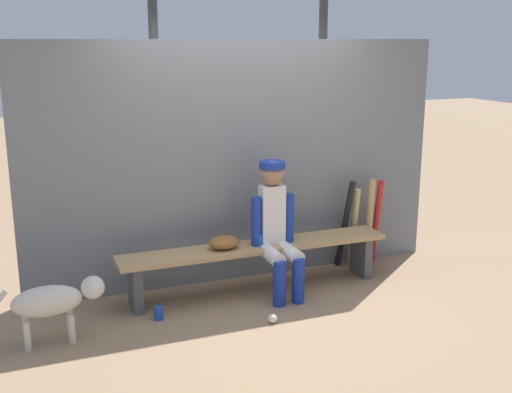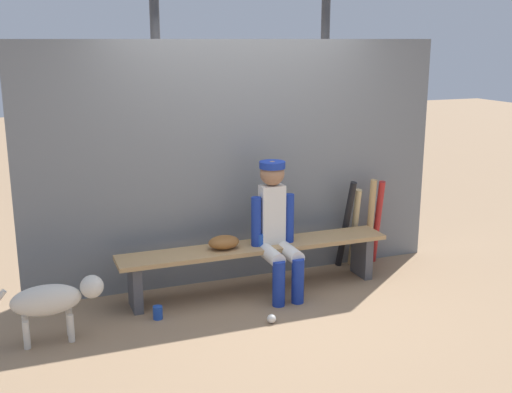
{
  "view_description": "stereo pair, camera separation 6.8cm",
  "coord_description": "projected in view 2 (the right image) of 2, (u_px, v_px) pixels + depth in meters",
  "views": [
    {
      "loc": [
        -2.0,
        -5.04,
        2.25
      ],
      "look_at": [
        0.0,
        0.0,
        0.89
      ],
      "focal_mm": 44.33,
      "sensor_mm": 36.0,
      "label": 1
    },
    {
      "loc": [
        -1.94,
        -5.06,
        2.25
      ],
      "look_at": [
        0.0,
        0.0,
        0.89
      ],
      "focal_mm": 44.33,
      "sensor_mm": 36.0,
      "label": 2
    }
  ],
  "objects": [
    {
      "name": "ground_plane",
      "position": [
        256.0,
        291.0,
        5.81
      ],
      "size": [
        30.0,
        30.0,
        0.0
      ],
      "primitive_type": "plane",
      "color": "#937556"
    },
    {
      "name": "bat_aluminum_red",
      "position": [
        377.0,
        222.0,
        6.41
      ],
      "size": [
        0.1,
        0.23,
        0.89
      ],
      "primitive_type": "cylinder",
      "rotation": [
        0.18,
        0.0,
        -0.17
      ],
      "color": "#B22323",
      "rests_on": "ground_plane"
    },
    {
      "name": "bat_wood_natural",
      "position": [
        355.0,
        227.0,
        6.34
      ],
      "size": [
        0.09,
        0.2,
        0.82
      ],
      "primitive_type": "cylinder",
      "rotation": [
        0.17,
        0.0,
        -0.12
      ],
      "color": "tan",
      "rests_on": "ground_plane"
    },
    {
      "name": "baseball",
      "position": [
        272.0,
        319.0,
        5.14
      ],
      "size": [
        0.07,
        0.07,
        0.07
      ],
      "primitive_type": "sphere",
      "color": "white",
      "rests_on": "ground_plane"
    },
    {
      "name": "player_seated",
      "position": [
        276.0,
        224.0,
        5.61
      ],
      "size": [
        0.41,
        0.55,
        1.2
      ],
      "color": "silver",
      "rests_on": "ground_plane"
    },
    {
      "name": "chainlink_fence",
      "position": [
        241.0,
        163.0,
        5.88
      ],
      "size": [
        4.03,
        0.03,
        2.25
      ],
      "primitive_type": "cube",
      "color": "slate",
      "rests_on": "ground_plane"
    },
    {
      "name": "cup_on_ground",
      "position": [
        158.0,
        313.0,
        5.21
      ],
      "size": [
        0.08,
        0.08,
        0.11
      ],
      "primitive_type": "cylinder",
      "color": "#1E47AD",
      "rests_on": "ground_plane"
    },
    {
      "name": "bat_aluminum_black",
      "position": [
        346.0,
        225.0,
        6.27
      ],
      "size": [
        0.11,
        0.26,
        0.91
      ],
      "primitive_type": "cylinder",
      "rotation": [
        0.21,
        0.0,
        0.19
      ],
      "color": "black",
      "rests_on": "ground_plane"
    },
    {
      "name": "bat_wood_tan",
      "position": [
        370.0,
        223.0,
        6.34
      ],
      "size": [
        0.08,
        0.15,
        0.91
      ],
      "primitive_type": "cylinder",
      "rotation": [
        0.09,
        0.0,
        -0.13
      ],
      "color": "tan",
      "rests_on": "ground_plane"
    },
    {
      "name": "cup_on_bench",
      "position": [
        260.0,
        240.0,
        5.67
      ],
      "size": [
        0.08,
        0.08,
        0.11
      ],
      "primitive_type": "cylinder",
      "color": "#1E47AD",
      "rests_on": "dugout_bench"
    },
    {
      "name": "baseball_glove",
      "position": [
        224.0,
        242.0,
        5.58
      ],
      "size": [
        0.28,
        0.2,
        0.12
      ],
      "primitive_type": "ellipsoid",
      "color": "brown",
      "rests_on": "dugout_bench"
    },
    {
      "name": "dog",
      "position": [
        54.0,
        300.0,
        4.77
      ],
      "size": [
        0.84,
        0.2,
        0.49
      ],
      "color": "beige",
      "rests_on": "ground_plane"
    },
    {
      "name": "dugout_bench",
      "position": [
        256.0,
        255.0,
        5.72
      ],
      "size": [
        2.51,
        0.36,
        0.44
      ],
      "color": "tan",
      "rests_on": "ground_plane"
    }
  ]
}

